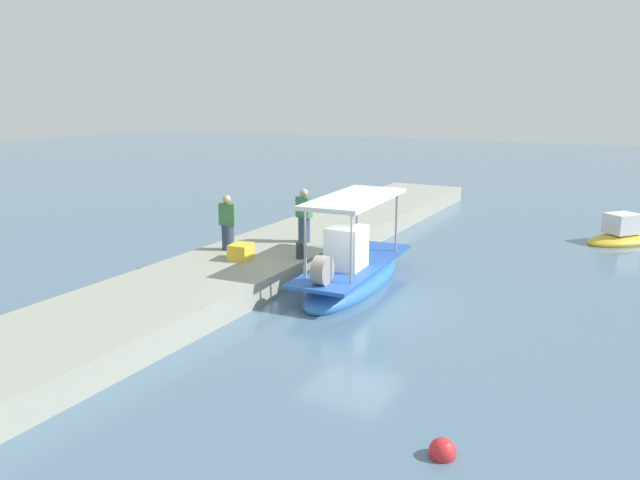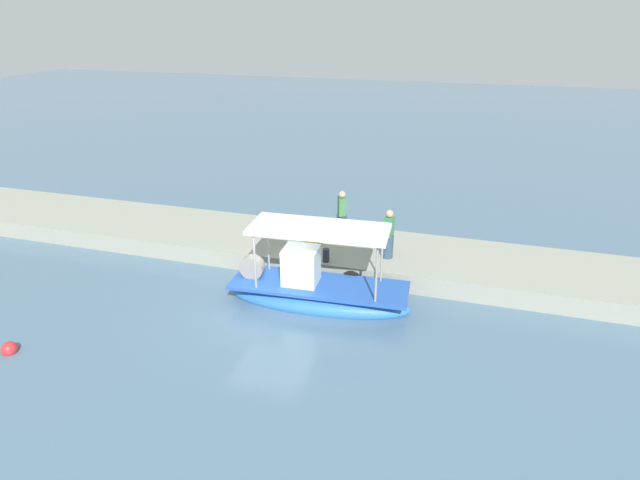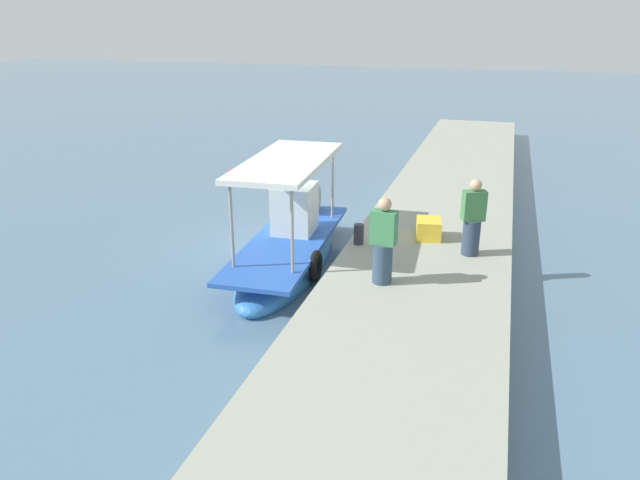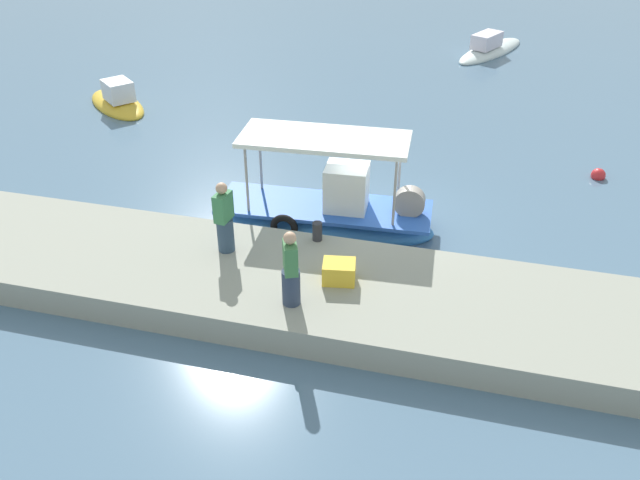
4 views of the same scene
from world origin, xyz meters
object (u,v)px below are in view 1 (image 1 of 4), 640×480
Objects in this scene: cargo_crate at (241,252)px; moored_boat_near at (626,237)px; main_fishing_boat at (352,271)px; marker_buoy at (442,451)px; fisherman_near_bollard at (304,218)px; mooring_bollard at (300,251)px; fisherman_by_crate at (228,225)px.

cargo_crate is 0.19× the size of moored_boat_near.
main_fishing_boat reaches higher than marker_buoy.
fisherman_near_bollard is at bearing -48.96° from moored_boat_near.
fisherman_near_bollard reaches higher than mooring_bollard.
fisherman_by_crate is 2.64m from mooring_bollard.
fisherman_near_bollard is 3.01m from cargo_crate.
main_fishing_boat is 3.36× the size of fisherman_near_bollard.
mooring_bollard is at bearing -84.55° from main_fishing_boat.
mooring_bollard is (-0.10, 2.58, -0.56)m from fisherman_by_crate.
fisherman_near_bollard is 12.15m from marker_buoy.
fisherman_by_crate is (2.10, -1.61, -0.02)m from fisherman_near_bollard.
fisherman_near_bollard is (-1.83, -2.66, 1.03)m from main_fishing_boat.
fisherman_by_crate is at bearing -86.44° from main_fishing_boat.
cargo_crate is at bearing -127.64° from marker_buoy.
main_fishing_boat is at bearing 55.40° from fisherman_near_bollard.
mooring_bollard is at bearing 120.40° from cargo_crate.
main_fishing_boat is at bearing 93.56° from fisherman_by_crate.
main_fishing_boat is 1.57× the size of moored_boat_near.
mooring_bollard is 1.78m from cargo_crate.
marker_buoy is (7.28, 6.74, -0.84)m from mooring_bollard.
fisherman_by_crate reaches higher than moored_boat_near.
fisherman_near_bollard is 2.29m from mooring_bollard.
mooring_bollard is 9.96m from marker_buoy.
main_fishing_boat reaches higher than fisherman_near_bollard.
moored_boat_near is at bearing 174.16° from marker_buoy.
main_fishing_boat is 12.45× the size of mooring_bollard.
cargo_crate is 1.64× the size of marker_buoy.
main_fishing_boat is 8.35× the size of cargo_crate.
main_fishing_boat is at bearing 108.23° from cargo_crate.
fisherman_by_crate reaches higher than mooring_bollard.
main_fishing_boat is 1.76m from mooring_bollard.
marker_buoy is at bearing 52.41° from fisherman_by_crate.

